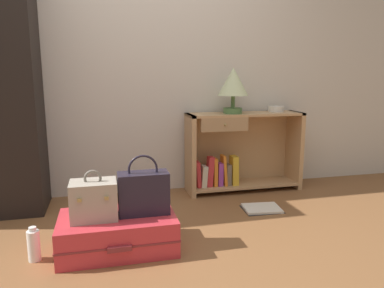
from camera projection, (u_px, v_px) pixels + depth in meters
ground_plane at (162, 269)px, 2.07m from camera, size 9.00×9.00×0.00m
back_wall at (133, 50)px, 3.26m from camera, size 6.40×0.10×2.60m
bookshelf at (238, 153)px, 3.45m from camera, size 1.08×0.32×0.74m
table_lamp at (233, 84)px, 3.28m from camera, size 0.27×0.27×0.41m
bowl at (276, 109)px, 3.48m from camera, size 0.14×0.14×0.05m
suitcase_large at (118, 232)px, 2.30m from camera, size 0.72×0.46×0.22m
train_case at (94, 200)px, 2.21m from camera, size 0.27×0.21×0.31m
handbag at (144, 192)px, 2.29m from camera, size 0.31×0.15×0.38m
bottle at (34, 245)px, 2.16m from camera, size 0.07×0.07×0.21m
open_book_on_floor at (262, 209)px, 2.99m from camera, size 0.32×0.26×0.02m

